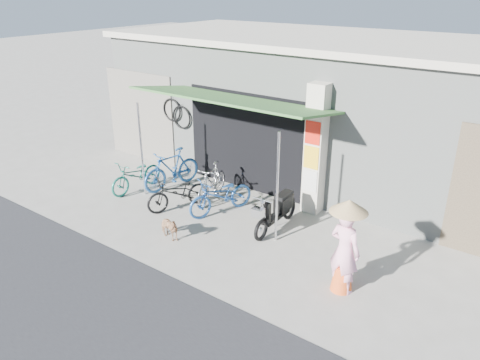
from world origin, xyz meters
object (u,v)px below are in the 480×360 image
Objects in this scene: bike_navy at (221,196)px; moped at (277,211)px; nun at (345,247)px; bike_blue at (172,169)px; street_dog at (168,228)px; bike_silver at (212,182)px; bike_teal at (137,175)px; bike_black at (178,193)px.

bike_navy is 1.01× the size of moped.
bike_navy is 0.96× the size of nun.
street_dog is at bearing -38.53° from bike_blue.
bike_navy is 1.43m from moped.
bike_silver is at bearing 11.37° from bike_blue.
bike_navy is at bearing -2.09° from bike_blue.
nun is (5.45, -1.48, 0.35)m from bike_blue.
bike_navy is (1.94, -0.40, -0.08)m from bike_blue.
bike_navy reaches higher than street_dog.
bike_teal is 2.74m from street_dog.
bike_silver is at bearing 164.60° from bike_navy.
bike_teal is at bearing -163.43° from bike_black.
moped is (2.38, 0.55, 0.02)m from bike_black.
moped reaches higher than bike_teal.
nun reaches higher than moped.
bike_silver is (1.30, 0.04, -0.06)m from bike_blue.
nun is (6.06, -0.81, 0.45)m from bike_teal.
nun is (3.66, 0.51, 0.60)m from street_dog.
bike_blue is at bearing 49.53° from bike_teal.
bike_blue is 1.30m from bike_silver.
bike_black is at bearing -30.30° from bike_blue.
bike_black is at bearing -168.02° from moped.
bike_blue is 5.66m from nun.
bike_blue is at bearing -172.40° from bike_navy.
moped is (3.97, 0.39, 0.01)m from bike_teal.
bike_navy is at bearing -48.62° from bike_silver.
bike_teal is 1.60m from bike_black.
bike_blue is at bearing 49.56° from street_dog.
moped reaches higher than bike_black.
moped is 2.45m from nun.
bike_black is (1.59, -0.16, -0.01)m from bike_teal.
street_dog is 3.75m from nun.
bike_navy is (0.64, -0.44, -0.02)m from bike_silver.
bike_blue is 0.99× the size of nun.
nun reaches higher than bike_silver.
bike_black is 0.94× the size of moped.
street_dog is (0.80, -1.17, -0.15)m from bike_black.
street_dog is 2.34m from moped.
moped is (2.07, -0.32, -0.03)m from bike_silver.
moped is at bearing -22.72° from bike_silver.
bike_blue is 2.69m from street_dog.
bike_teal is 2.56m from bike_navy.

